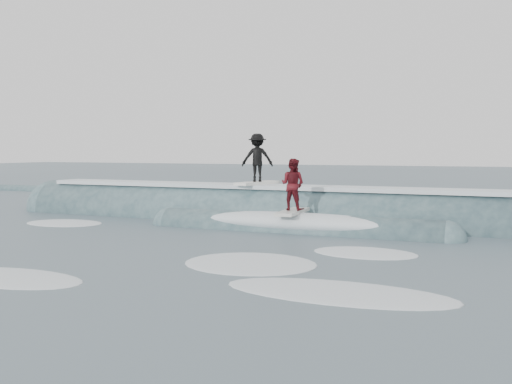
% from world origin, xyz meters
% --- Properties ---
extents(ground, '(160.00, 160.00, 0.00)m').
position_xyz_m(ground, '(0.00, 0.00, 0.00)').
color(ground, '#415360').
rests_on(ground, ground).
extents(breaking_wave, '(21.67, 4.01, 2.45)m').
position_xyz_m(breaking_wave, '(0.24, 5.62, 0.04)').
color(breaking_wave, '#344E57').
rests_on(breaking_wave, ground).
extents(surfer_black, '(1.28, 2.07, 1.82)m').
position_xyz_m(surfer_black, '(-0.37, 5.92, 2.18)').
color(surfer_black, white).
rests_on(surfer_black, ground).
extents(surfer_red, '(0.85, 2.02, 1.70)m').
position_xyz_m(surfer_red, '(1.74, 3.72, 1.36)').
color(surfer_red, silver).
rests_on(surfer_red, ground).
extents(whitewater, '(14.10, 8.95, 0.10)m').
position_xyz_m(whitewater, '(1.58, -1.67, 0.00)').
color(whitewater, white).
rests_on(whitewater, ground).
extents(far_swells, '(40.74, 8.65, 0.80)m').
position_xyz_m(far_swells, '(-2.23, 17.65, 0.00)').
color(far_swells, '#344E57').
rests_on(far_swells, ground).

